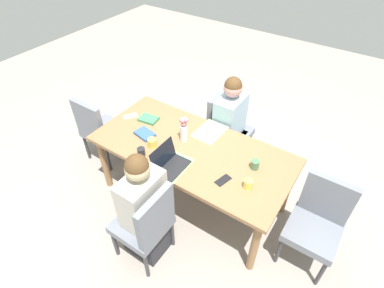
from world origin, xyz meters
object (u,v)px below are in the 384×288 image
(chair_near_left_mid, at_px, (226,126))
(phone_black, at_px, (223,180))
(person_near_left_mid, at_px, (229,129))
(laptop_far_left_near, at_px, (169,163))
(chair_head_left_left_far, at_px, (318,220))
(phone_silver, at_px, (130,116))
(chair_head_right_right_near, at_px, (99,128))
(book_red_cover, at_px, (149,119))
(coffee_mug_near_right, at_px, (248,184))
(person_far_left_near, at_px, (145,212))
(coffee_mug_near_left, at_px, (255,164))
(coffee_mug_centre_left, at_px, (152,143))
(dining_table, at_px, (192,154))
(book_blue_cover, at_px, (145,134))
(chair_far_left_near, at_px, (147,223))
(flower_vase, at_px, (184,128))
(coffee_mug_centre_right, at_px, (141,152))

(chair_near_left_mid, xyz_separation_m, phone_black, (-0.50, 0.98, 0.25))
(person_near_left_mid, relative_size, laptop_far_left_near, 3.73)
(chair_head_left_left_far, height_order, phone_silver, chair_head_left_left_far)
(chair_head_left_left_far, height_order, laptop_far_left_near, laptop_far_left_near)
(chair_head_right_right_near, relative_size, book_red_cover, 4.50)
(chair_head_left_left_far, relative_size, phone_black, 6.00)
(coffee_mug_near_right, bearing_deg, person_far_left_near, 40.02)
(chair_head_left_left_far, bearing_deg, person_near_left_mid, -27.80)
(chair_near_left_mid, distance_m, coffee_mug_near_left, 1.00)
(coffee_mug_near_right, xyz_separation_m, coffee_mug_centre_left, (1.01, 0.04, 0.00))
(laptop_far_left_near, bearing_deg, dining_table, -95.52)
(coffee_mug_near_left, distance_m, coffee_mug_centre_left, 1.00)
(coffee_mug_centre_left, bearing_deg, person_far_left_near, 121.22)
(book_red_cover, bearing_deg, chair_head_right_right_near, 10.60)
(coffee_mug_centre_left, distance_m, book_blue_cover, 0.20)
(book_red_cover, height_order, book_blue_cover, book_blue_cover)
(chair_head_left_left_far, distance_m, coffee_mug_centre_left, 1.66)
(chair_far_left_near, bearing_deg, person_near_left_mid, -88.94)
(chair_near_left_mid, distance_m, flower_vase, 0.83)
(dining_table, height_order, chair_head_left_left_far, chair_head_left_left_far)
(coffee_mug_near_left, bearing_deg, phone_silver, 1.54)
(book_red_cover, bearing_deg, phone_silver, 7.75)
(chair_far_left_near, bearing_deg, coffee_mug_near_left, -122.46)
(person_far_left_near, distance_m, coffee_mug_near_right, 0.93)
(dining_table, height_order, person_far_left_near, person_far_left_near)
(chair_head_left_left_far, bearing_deg, dining_table, 2.89)
(phone_black, bearing_deg, coffee_mug_centre_right, -64.31)
(chair_far_left_near, xyz_separation_m, person_near_left_mid, (0.03, -1.51, 0.03))
(dining_table, relative_size, book_blue_cover, 9.88)
(laptop_far_left_near, bearing_deg, flower_vase, -75.12)
(person_far_left_near, bearing_deg, coffee_mug_centre_left, -58.78)
(laptop_far_left_near, relative_size, coffee_mug_near_right, 3.77)
(book_red_cover, bearing_deg, phone_black, 156.29)
(dining_table, height_order, chair_near_left_mid, chair_near_left_mid)
(chair_near_left_mid, relative_size, coffee_mug_near_right, 10.62)
(book_blue_cover, bearing_deg, chair_head_left_left_far, -163.96)
(book_blue_cover, xyz_separation_m, phone_black, (-0.97, 0.09, -0.01))
(laptop_far_left_near, distance_m, phone_silver, 0.91)
(flower_vase, bearing_deg, laptop_far_left_near, 104.88)
(laptop_far_left_near, xyz_separation_m, coffee_mug_near_right, (-0.71, -0.18, -0.00))
(coffee_mug_centre_left, bearing_deg, book_red_cover, -44.68)
(chair_far_left_near, height_order, laptop_far_left_near, laptop_far_left_near)
(coffee_mug_near_right, bearing_deg, book_blue_cover, -2.17)
(person_near_left_mid, relative_size, flower_vase, 4.33)
(coffee_mug_centre_right, bearing_deg, book_red_cover, -56.65)
(chair_head_right_right_near, height_order, book_red_cover, chair_head_right_right_near)
(coffee_mug_centre_left, bearing_deg, book_blue_cover, -26.43)
(chair_head_left_left_far, relative_size, coffee_mug_centre_right, 10.36)
(coffee_mug_near_right, bearing_deg, phone_silver, -7.60)
(chair_near_left_mid, height_order, book_blue_cover, chair_near_left_mid)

